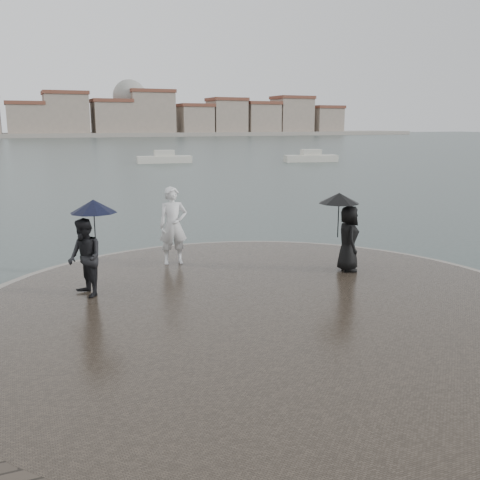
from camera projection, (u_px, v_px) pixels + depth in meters
name	position (u px, v px, depth m)	size (l,w,h in m)	color
ground	(369.00, 403.00, 7.71)	(400.00, 400.00, 0.00)	#2B3835
kerb_ring	(265.00, 315.00, 10.82)	(12.50, 12.50, 0.32)	gray
quay_tip	(265.00, 314.00, 10.82)	(11.90, 11.90, 0.36)	#2D261E
statue	(173.00, 226.00, 13.81)	(0.73, 0.48, 2.01)	silver
visitor_left	(87.00, 245.00, 11.19)	(1.16, 1.07, 2.04)	black
visitor_right	(346.00, 227.00, 13.10)	(1.13, 1.06, 1.95)	black
far_skyline	(1.00, 117.00, 148.70)	(260.00, 20.00, 37.00)	gray
boats	(148.00, 163.00, 48.95)	(42.44, 14.17, 1.50)	beige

